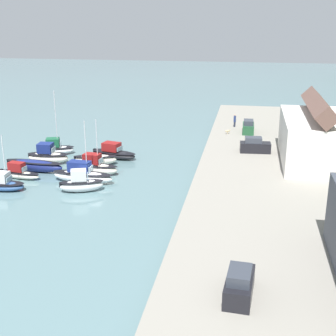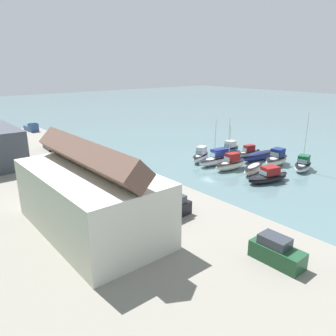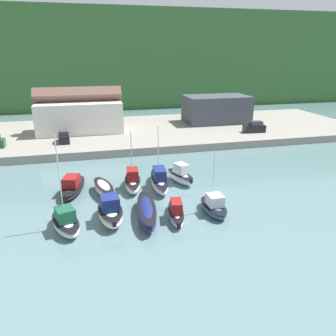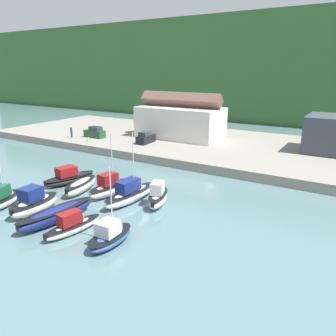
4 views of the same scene
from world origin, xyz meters
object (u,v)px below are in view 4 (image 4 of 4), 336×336
Objects in this scene: moored_boat_5 at (2,199)px; moored_boat_7 at (56,214)px; moored_boat_2 at (110,187)px; moored_boat_4 at (158,196)px; parked_car_2 at (146,138)px; dog_on_quay at (88,139)px; moored_boat_1 at (81,186)px; moored_boat_8 at (72,225)px; moored_boat_9 at (110,236)px; moored_boat_6 at (34,203)px; moored_boat_0 at (69,177)px; moored_boat_3 at (131,194)px; parked_car_0 at (95,133)px; person_on_quay at (71,132)px.

moored_boat_7 is (8.00, 0.51, -0.08)m from moored_boat_5.
moored_boat_4 is (6.36, 0.49, -0.02)m from moored_boat_2.
parked_car_2 is 4.95× the size of dog_on_quay.
moored_boat_1 is at bearing -69.88° from dog_on_quay.
moored_boat_9 is (4.24, 0.23, 0.06)m from moored_boat_8.
parked_car_2 is at bearing 117.95° from moored_boat_9.
moored_boat_1 is at bearing -79.23° from parked_car_2.
moored_boat_0 is at bearing 111.87° from moored_boat_6.
moored_boat_4 is at bearing 60.85° from moored_boat_7.
moored_boat_3 is 0.94× the size of moored_boat_7.
moored_boat_9 is at bearing -135.45° from parked_car_0.
parked_car_0 is (-17.28, 27.19, 1.20)m from moored_boat_6.
moored_boat_5 is 1.60× the size of moored_boat_6.
moored_boat_3 is (6.97, 0.69, 0.20)m from moored_boat_1.
moored_boat_5 is 4.40× the size of person_on_quay.
parked_car_0 is 4.85× the size of dog_on_quay.
moored_boat_3 is at bearing 19.40° from moored_boat_5.
moored_boat_2 is 1.68× the size of parked_car_2.
parked_car_0 is at bearing 117.07° from moored_boat_1.
moored_boat_9 is 39.70m from parked_car_0.
parked_car_0 is at bearing -178.53° from parked_car_2.
parked_car_0 is at bearing 90.17° from dog_on_quay.
moored_boat_0 is 10.67m from moored_boat_3.
moored_boat_5 is at bearing -173.28° from moored_boat_6.
moored_boat_3 is 1.34× the size of moored_boat_8.
moored_boat_6 is 10.88m from moored_boat_9.
moored_boat_9 reaches higher than parked_car_0.
moored_boat_0 is 1.20× the size of moored_boat_1.
moored_boat_5 is (-4.04, -7.54, 0.10)m from moored_boat_1.
moored_boat_3 is at bearing 9.64° from moored_boat_0.
moored_boat_3 is 9.22m from moored_boat_9.
moored_boat_1 is at bearing -40.88° from person_on_quay.
parked_car_0 reaches higher than moored_boat_1.
moored_boat_7 is at bearing -143.27° from parked_car_0.
moored_boat_4 is at bearing -55.68° from parked_car_2.
moored_boat_7 is (-3.01, -7.72, -0.18)m from moored_boat_3.
moored_boat_5 is 2.19× the size of parked_car_2.
moored_boat_5 is at bearing -138.86° from moored_boat_3.
moored_boat_0 reaches higher than moored_boat_7.
moored_boat_3 is 24.32m from parked_car_2.
moored_boat_3 is at bearing -62.67° from parked_car_2.
moored_boat_7 is 2.00× the size of parked_car_0.
moored_boat_9 is at bearing 12.03° from moored_boat_8.
moored_boat_8 is at bearing -27.25° from moored_boat_0.
moored_boat_6 is (0.28, -6.75, 0.26)m from moored_boat_1.
moored_boat_7 is 1.42× the size of moored_boat_8.
moored_boat_9 reaches higher than dog_on_quay.
moored_boat_6 is 0.70× the size of moored_boat_7.
moored_boat_8 is at bearing -61.07° from moored_boat_1.
person_on_quay is (-3.91, -2.35, 0.18)m from parked_car_0.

